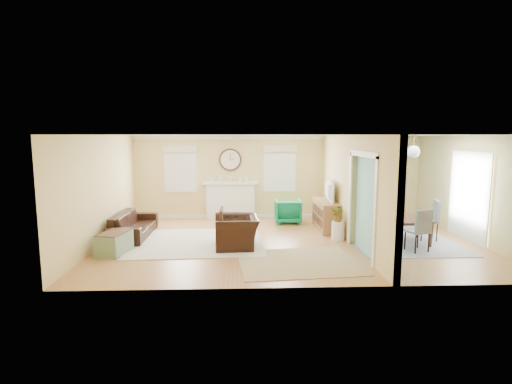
% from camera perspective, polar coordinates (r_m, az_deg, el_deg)
% --- Properties ---
extents(floor, '(9.00, 9.00, 0.00)m').
position_cam_1_polar(floor, '(9.92, 4.73, -7.09)').
color(floor, '#A76A36').
rests_on(floor, ground).
extents(wall_back, '(9.00, 0.02, 2.60)m').
position_cam_1_polar(wall_back, '(12.63, 3.15, 2.16)').
color(wall_back, '#D1BA77').
rests_on(wall_back, ground).
extents(wall_front, '(9.00, 0.02, 2.60)m').
position_cam_1_polar(wall_front, '(6.74, 7.94, -3.00)').
color(wall_front, '#D1BA77').
rests_on(wall_front, ground).
extents(wall_left, '(0.02, 6.00, 2.60)m').
position_cam_1_polar(wall_left, '(10.15, -21.29, 0.21)').
color(wall_left, '#D1BA77').
rests_on(wall_left, ground).
extents(wall_right, '(0.02, 6.00, 2.60)m').
position_cam_1_polar(wall_right, '(11.15, 28.42, 0.44)').
color(wall_right, '#D1BA77').
rests_on(wall_right, ground).
extents(ceiling, '(9.00, 6.00, 0.02)m').
position_cam_1_polar(ceiling, '(9.58, 4.90, 8.09)').
color(ceiling, white).
rests_on(ceiling, wall_back).
extents(partition, '(0.17, 6.00, 2.60)m').
position_cam_1_polar(partition, '(10.23, 13.05, 0.93)').
color(partition, '#D1BA77').
rests_on(partition, ground).
extents(fireplace, '(1.70, 0.30, 1.17)m').
position_cam_1_polar(fireplace, '(12.55, -3.66, -1.11)').
color(fireplace, white).
rests_on(fireplace, ground).
extents(wall_clock, '(0.70, 0.07, 0.70)m').
position_cam_1_polar(wall_clock, '(12.50, -3.70, 4.63)').
color(wall_clock, '#492E1E').
rests_on(wall_clock, wall_back).
extents(window_left, '(1.05, 0.13, 1.42)m').
position_cam_1_polar(window_left, '(12.64, -10.75, 3.67)').
color(window_left, white).
rests_on(window_left, wall_back).
extents(window_right, '(1.05, 0.13, 1.42)m').
position_cam_1_polar(window_right, '(12.56, 3.41, 3.77)').
color(window_right, white).
rests_on(window_right, wall_back).
extents(french_doors, '(0.06, 1.70, 2.20)m').
position_cam_1_polar(french_doors, '(11.15, 28.15, -0.57)').
color(french_doors, white).
rests_on(french_doors, ground).
extents(pendant, '(0.30, 0.30, 0.55)m').
position_cam_1_polar(pendant, '(10.40, 21.59, 5.36)').
color(pendant, gold).
rests_on(pendant, ceiling).
extents(rug_cream, '(3.24, 2.84, 0.02)m').
position_cam_1_polar(rug_cream, '(9.94, -8.35, -7.08)').
color(rug_cream, beige).
rests_on(rug_cream, floor).
extents(rug_jute, '(2.61, 2.21, 0.01)m').
position_cam_1_polar(rug_jute, '(8.38, 6.05, -9.93)').
color(rug_jute, tan).
rests_on(rug_jute, floor).
extents(rug_grey, '(2.52, 3.15, 0.01)m').
position_cam_1_polar(rug_grey, '(10.70, 19.55, -6.38)').
color(rug_grey, gray).
rests_on(rug_grey, floor).
extents(sofa, '(0.85, 2.14, 0.63)m').
position_cam_1_polar(sofa, '(10.82, -17.07, -4.46)').
color(sofa, black).
rests_on(sofa, floor).
extents(eames_chair, '(1.05, 1.18, 0.73)m').
position_cam_1_polar(eames_chair, '(9.36, -2.80, -5.69)').
color(eames_chair, black).
rests_on(eames_chair, floor).
extents(green_chair, '(0.76, 0.79, 0.70)m').
position_cam_1_polar(green_chair, '(11.97, 4.58, -2.75)').
color(green_chair, '#04773B').
rests_on(green_chair, floor).
extents(trunk, '(0.66, 0.92, 0.48)m').
position_cam_1_polar(trunk, '(9.40, -19.58, -6.88)').
color(trunk, gray).
rests_on(trunk, floor).
extents(credenza, '(0.54, 1.59, 0.80)m').
position_cam_1_polar(credenza, '(11.30, 10.07, -3.25)').
color(credenza, brown).
rests_on(credenza, floor).
extents(tv, '(0.19, 0.99, 0.57)m').
position_cam_1_polar(tv, '(11.18, 10.07, 0.19)').
color(tv, black).
rests_on(tv, credenza).
extents(garden_stool, '(0.32, 0.32, 0.47)m').
position_cam_1_polar(garden_stool, '(10.23, 11.62, -5.43)').
color(garden_stool, white).
rests_on(garden_stool, floor).
extents(potted_plant, '(0.48, 0.49, 0.41)m').
position_cam_1_polar(potted_plant, '(10.14, 11.69, -3.01)').
color(potted_plant, '#337F33').
rests_on(potted_plant, garden_stool).
extents(dining_table, '(1.23, 1.90, 0.63)m').
position_cam_1_polar(dining_table, '(10.63, 19.62, -4.78)').
color(dining_table, '#492E1E').
rests_on(dining_table, floor).
extents(dining_chair_n, '(0.48, 0.48, 0.90)m').
position_cam_1_polar(dining_chair_n, '(11.56, 17.55, -2.61)').
color(dining_chair_n, gray).
rests_on(dining_chair_n, floor).
extents(dining_chair_s, '(0.53, 0.53, 0.98)m').
position_cam_1_polar(dining_chair_s, '(9.65, 22.08, -4.57)').
color(dining_chair_s, gray).
rests_on(dining_chair_s, floor).
extents(dining_chair_w, '(0.53, 0.53, 1.04)m').
position_cam_1_polar(dining_chair_w, '(10.32, 16.60, -3.33)').
color(dining_chair_w, white).
rests_on(dining_chair_w, floor).
extents(dining_chair_e, '(0.52, 0.52, 1.01)m').
position_cam_1_polar(dining_chair_e, '(10.81, 23.36, -3.25)').
color(dining_chair_e, gray).
rests_on(dining_chair_e, floor).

